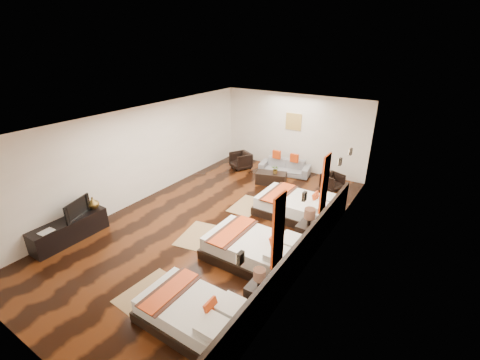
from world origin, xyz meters
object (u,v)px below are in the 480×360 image
Objects in this scene: book at (43,231)px; coffee_table at (271,178)px; figurine at (93,203)px; sofa at (285,167)px; tv_console at (70,230)px; table_plant at (276,169)px; bed_far at (298,207)px; bed_near at (193,312)px; bed_mid at (255,249)px; armchair_right at (332,182)px; tv at (75,208)px; nightstand_b at (308,232)px; armchair_left at (241,161)px; nightstand_a at (259,293)px.

coffee_table is (2.55, 6.22, -0.36)m from book.
sofa is at bearing 66.95° from figurine.
book is at bearing -112.26° from coffee_table.
tv_console reaches higher than sofa.
book is 1.06× the size of table_plant.
bed_far is at bearing 48.14° from book.
bed_near is 0.86× the size of bed_mid.
tv is at bearing 164.89° from armchair_right.
book is (-4.94, -3.55, 0.23)m from nightstand_b.
table_plant is at bearing 104.04° from bed_near.
armchair_left is at bearing 80.75° from figurine.
tv is 0.82m from book.
armchair_left is 1.76m from coffee_table.
nightstand_a is at bearing -56.51° from bed_mid.
tv_console is at bearing -70.17° from armchair_left.
figurine reaches higher than bed_mid.
armchair_left is at bearing 82.46° from book.
coffee_table is (-2.40, 2.68, -0.14)m from nightstand_b.
bed_near is 4.21m from tv.
tv_console is (-4.94, -2.98, -0.06)m from nightstand_b.
nightstand_a is at bearing 7.39° from tv_console.
armchair_right is (-0.50, 3.35, -0.07)m from nightstand_b.
bed_near reaches higher than tv_console.
book is at bearing 167.80° from armchair_right.
bed_mid is at bearing -90.01° from bed_far.
bed_far is at bearing 89.99° from bed_mid.
bed_mid is 4.20m from table_plant.
tv reaches higher than sofa.
bed_near is at bearing -90.05° from bed_far.
armchair_right is at bearing 98.52° from nightstand_b.
table_plant is (1.79, -0.61, 0.23)m from armchair_left.
table_plant reaches higher than coffee_table.
sofa is at bearing -39.76° from tv.
bed_far is 1.21× the size of tv_console.
tv is at bearing -175.01° from nightstand_a.
table_plant is (-1.50, 3.91, 0.26)m from bed_mid.
bed_mid is 1.35m from nightstand_a.
armchair_right is at bearing 86.90° from bed_mid.
book is at bearing -131.86° from bed_far.
tv_console is at bearing 175.62° from bed_near.
nightstand_a is 6.52m from sofa.
bed_mid is (0.00, 2.09, 0.04)m from bed_near.
coffee_table is 3.45× the size of table_plant.
coffee_table is at bearing 67.74° from book.
bed_far is at bearing -68.17° from sofa.
coffee_table is at bearing 129.99° from armchair_right.
book is 6.92m from armchair_left.
table_plant is at bearing 66.68° from book.
armchair_left reaches higher than armchair_right.
bed_mid reaches higher than book.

